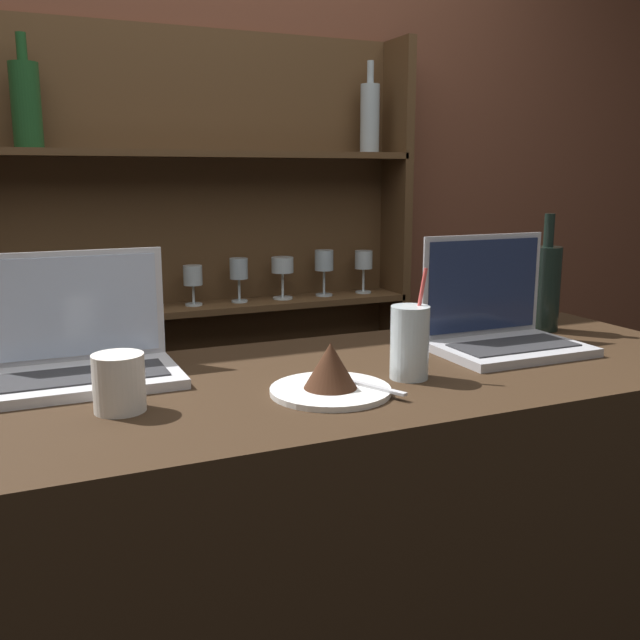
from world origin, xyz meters
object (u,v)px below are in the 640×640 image
object	(u,v)px
water_glass	(410,342)
laptop_far	(500,324)
laptop_near	(78,352)
coffee_cup	(119,383)
cake_plate	(331,375)
wine_bottle_dark	(545,286)

from	to	relation	value
water_glass	laptop_far	bearing A→B (deg)	21.52
laptop_near	coffee_cup	distance (m)	0.22
cake_plate	wine_bottle_dark	size ratio (longest dim) A/B	0.75
wine_bottle_dark	coffee_cup	bearing A→B (deg)	-168.80
laptop_near	laptop_far	xyz separation A→B (m)	(0.84, -0.12, 0.00)
laptop_near	wine_bottle_dark	xyz separation A→B (m)	(1.06, -0.01, 0.05)
cake_plate	coffee_cup	xyz separation A→B (m)	(-0.34, 0.05, 0.01)
laptop_far	wine_bottle_dark	distance (m)	0.25
laptop_far	laptop_near	bearing A→B (deg)	171.65
cake_plate	wine_bottle_dark	bearing A→B (deg)	20.47
laptop_near	laptop_far	size ratio (longest dim) A/B	1.12
wine_bottle_dark	water_glass	bearing A→B (deg)	-155.93
wine_bottle_dark	cake_plate	bearing A→B (deg)	-159.53
laptop_near	coffee_cup	bearing A→B (deg)	-79.16
laptop_far	coffee_cup	xyz separation A→B (m)	(-0.80, -0.09, -0.01)
laptop_near	cake_plate	bearing A→B (deg)	-34.56
cake_plate	laptop_near	bearing A→B (deg)	145.44
laptop_near	laptop_far	bearing A→B (deg)	-8.35
water_glass	coffee_cup	bearing A→B (deg)	177.26
laptop_near	water_glass	world-z (taller)	laptop_near
wine_bottle_dark	laptop_far	bearing A→B (deg)	-152.69
cake_plate	wine_bottle_dark	distance (m)	0.73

